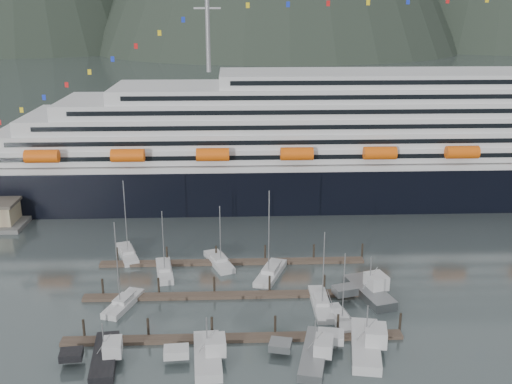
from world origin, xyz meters
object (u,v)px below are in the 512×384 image
sailboat_d (321,304)px  sailboat_e (127,254)px  sailboat_f (219,262)px  sailboat_b (164,271)px  cruise_ship (377,148)px  sailboat_a (123,304)px  sailboat_h (340,319)px  trawler_c (313,352)px  sailboat_c (270,274)px  trawler_b (207,354)px  trawler_e (369,291)px  trawler_a (104,356)px  trawler_d (365,344)px

sailboat_d → sailboat_e: bearing=57.7°
sailboat_f → sailboat_b: bearing=90.2°
cruise_ship → sailboat_b: 64.60m
sailboat_a → sailboat_e: 19.76m
sailboat_h → trawler_c: size_ratio=0.94×
sailboat_d → sailboat_f: size_ratio=1.12×
sailboat_b → sailboat_c: 18.61m
trawler_b → trawler_e: size_ratio=0.90×
sailboat_a → sailboat_d: size_ratio=1.11×
trawler_c → sailboat_h: bearing=-15.9°
sailboat_h → trawler_a: (-33.08, -9.07, 0.41)m
sailboat_b → sailboat_f: bearing=-79.1°
sailboat_b → sailboat_h: (27.91, -17.76, -0.01)m
sailboat_f → trawler_a: sailboat_f is taller
cruise_ship → trawler_e: size_ratio=17.26×
sailboat_e → trawler_e: 45.29m
sailboat_b → sailboat_c: bearing=-105.2°
sailboat_h → sailboat_d: bearing=15.7°
sailboat_c → sailboat_d: (7.19, -11.29, -0.04)m
sailboat_a → sailboat_d: (30.88, -1.38, -0.02)m
sailboat_f → trawler_b: size_ratio=1.10×
sailboat_c → trawler_d: 26.23m
sailboat_c → sailboat_h: sailboat_c is taller
sailboat_b → trawler_d: bearing=-140.0°
sailboat_e → sailboat_h: size_ratio=1.33×
trawler_e → sailboat_d: bearing=96.1°
sailboat_a → sailboat_f: sailboat_a is taller
sailboat_c → sailboat_h: (9.39, -15.90, -0.06)m
trawler_d → sailboat_e: bearing=58.7°
cruise_ship → trawler_b: cruise_ship is taller
sailboat_c → trawler_d: sailboat_c is taller
sailboat_h → trawler_b: size_ratio=1.07×
cruise_ship → sailboat_e: (-54.77, -34.95, -11.60)m
sailboat_c → trawler_b: size_ratio=1.51×
sailboat_a → sailboat_d: bearing=-73.8°
cruise_ship → trawler_d: cruise_ship is taller
trawler_b → trawler_c: (14.23, 0.04, -0.07)m
cruise_ship → trawler_c: bearing=-109.2°
sailboat_e → sailboat_f: sailboat_e is taller
cruise_ship → trawler_e: 55.33m
sailboat_b → trawler_e: bearing=-115.7°
sailboat_d → sailboat_f: bearing=43.9°
sailboat_b → trawler_c: (22.65, -27.14, 0.41)m
trawler_d → trawler_e: trawler_e is taller
cruise_ship → sailboat_d: 60.96m
sailboat_d → trawler_a: (-30.88, -13.68, 0.40)m
trawler_b → trawler_d: trawler_d is taller
sailboat_d → trawler_c: (-3.06, -13.99, 0.40)m
sailboat_d → sailboat_f: (-16.21, 16.68, 0.00)m
trawler_a → sailboat_d: bearing=-72.1°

